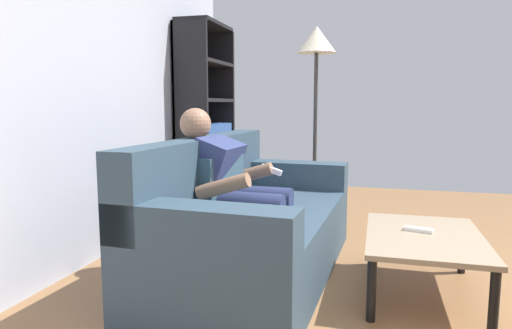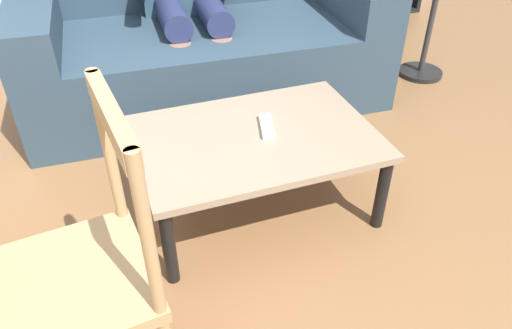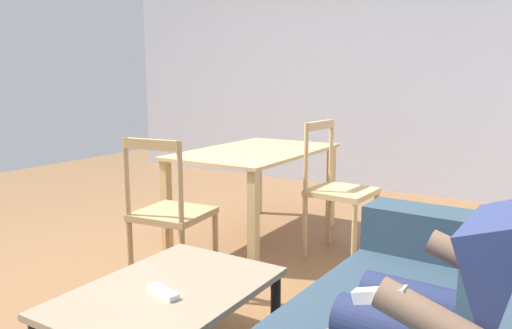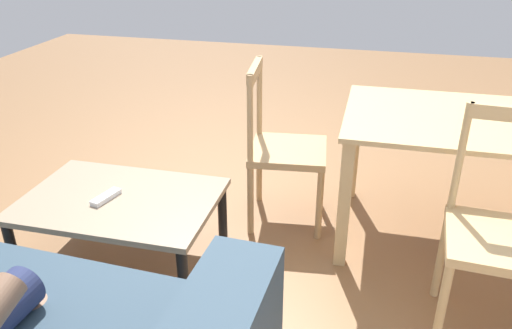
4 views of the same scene
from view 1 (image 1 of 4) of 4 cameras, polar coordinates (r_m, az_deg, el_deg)
name	(u,v)px [view 1 (image 1 of 4)]	position (r m, az deg, el deg)	size (l,w,h in m)	color
couch	(247,225)	(3.08, -1.18, -7.62)	(2.03, 1.08, 0.92)	#2D4251
person_lounging	(234,188)	(3.00, -2.86, -2.95)	(0.61, 0.95, 1.12)	navy
coffee_table	(424,241)	(2.91, 20.45, -9.09)	(0.95, 0.67, 0.37)	gray
tv_remote	(419,230)	(2.95, 19.83, -7.74)	(0.05, 0.17, 0.02)	white
bookshelf	(205,134)	(4.88, -6.50, 3.83)	(0.87, 0.36, 1.98)	black
floor_lamp	(316,58)	(4.30, 7.63, 13.16)	(0.36, 0.36, 1.85)	black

